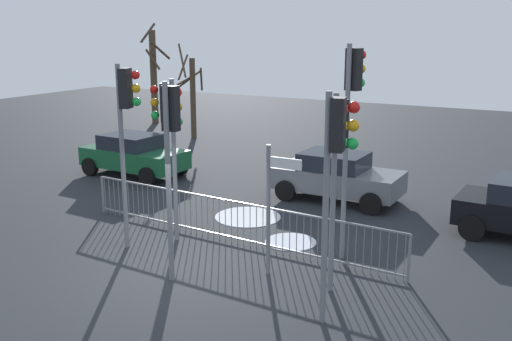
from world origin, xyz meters
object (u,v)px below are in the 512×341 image
at_px(traffic_light_rear_left, 336,158).
at_px(traffic_light_foreground_right, 171,136).
at_px(direction_sign_post, 271,203).
at_px(bare_tree_centre, 192,94).
at_px(traffic_light_mid_right, 167,124).
at_px(traffic_light_rear_right, 352,104).
at_px(car_grey_near, 337,176).
at_px(car_green_far, 133,154).
at_px(traffic_light_foreground_left, 126,115).
at_px(traffic_light_mid_left, 337,150).
at_px(bare_tree_left, 154,75).

bearing_deg(traffic_light_rear_left, traffic_light_foreground_right, -105.67).
bearing_deg(direction_sign_post, bare_tree_centre, 131.07).
bearing_deg(traffic_light_mid_right, direction_sign_post, -134.02).
distance_m(traffic_light_rear_right, bare_tree_centre, 15.69).
relative_size(traffic_light_mid_right, car_grey_near, 1.04).
relative_size(traffic_light_rear_left, car_green_far, 1.07).
xyz_separation_m(traffic_light_rear_left, traffic_light_foreground_right, (-3.62, 0.31, -0.00)).
relative_size(traffic_light_rear_left, direction_sign_post, 1.46).
height_order(traffic_light_rear_right, direction_sign_post, traffic_light_rear_right).
bearing_deg(traffic_light_mid_right, car_green_far, 15.51).
xyz_separation_m(traffic_light_mid_right, car_grey_near, (2.40, 5.21, -2.16)).
relative_size(traffic_light_rear_right, traffic_light_foreground_left, 1.10).
height_order(traffic_light_foreground_right, car_green_far, traffic_light_foreground_right).
height_order(traffic_light_mid_right, car_green_far, traffic_light_mid_right).
relative_size(traffic_light_rear_left, traffic_light_foreground_left, 0.95).
distance_m(car_grey_near, bare_tree_centre, 11.71).
distance_m(traffic_light_rear_left, traffic_light_rear_right, 3.26).
xyz_separation_m(traffic_light_mid_left, bare_tree_left, (-16.24, 15.27, -0.27)).
xyz_separation_m(bare_tree_left, bare_tree_centre, (4.32, -2.69, -0.53)).
bearing_deg(car_green_far, traffic_light_mid_right, -39.83).
distance_m(traffic_light_mid_right, traffic_light_mid_left, 4.73).
bearing_deg(traffic_light_rear_right, traffic_light_foreground_left, -137.77).
distance_m(traffic_light_rear_left, bare_tree_left, 23.36).
bearing_deg(traffic_light_mid_left, bare_tree_left, -82.71).
bearing_deg(car_grey_near, car_green_far, -174.43).
bearing_deg(direction_sign_post, traffic_light_mid_right, 168.57).
bearing_deg(traffic_light_foreground_right, bare_tree_left, 126.42).
distance_m(car_green_far, bare_tree_left, 11.81).
relative_size(traffic_light_foreground_left, bare_tree_centre, 0.99).
height_order(traffic_light_foreground_left, traffic_light_mid_left, traffic_light_foreground_left).
distance_m(traffic_light_foreground_right, bare_tree_centre, 16.00).
xyz_separation_m(traffic_light_foreground_left, direction_sign_post, (3.64, 0.16, -1.61)).
relative_size(traffic_light_foreground_left, car_green_far, 1.12).
bearing_deg(car_grey_near, direction_sign_post, -81.31).
relative_size(traffic_light_rear_right, traffic_light_mid_left, 1.21).
height_order(traffic_light_foreground_left, car_green_far, traffic_light_foreground_left).
distance_m(traffic_light_rear_right, traffic_light_foreground_left, 5.08).
xyz_separation_m(traffic_light_mid_right, direction_sign_post, (3.14, -0.69, -1.33)).
height_order(traffic_light_rear_right, bare_tree_centre, traffic_light_rear_right).
distance_m(traffic_light_foreground_left, traffic_light_foreground_right, 2.12).
bearing_deg(bare_tree_left, bare_tree_centre, -31.90).
bearing_deg(traffic_light_rear_left, direction_sign_post, -136.59).
relative_size(direction_sign_post, car_green_far, 0.73).
relative_size(traffic_light_foreground_left, direction_sign_post, 1.54).
height_order(car_green_far, bare_tree_centre, bare_tree_centre).
relative_size(traffic_light_rear_right, bare_tree_left, 0.90).
bearing_deg(bare_tree_left, car_grey_near, -33.12).
bearing_deg(bare_tree_centre, traffic_light_rear_left, -48.07).
height_order(traffic_light_mid_left, car_grey_near, traffic_light_mid_left).
relative_size(traffic_light_rear_left, traffic_light_mid_right, 1.04).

